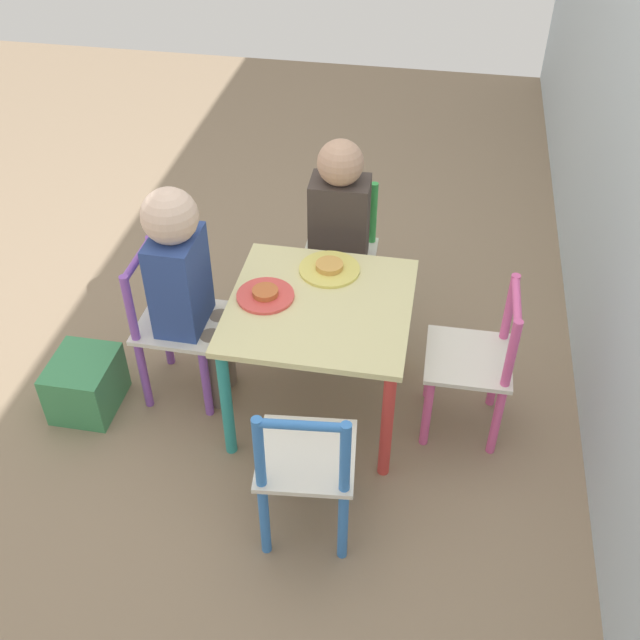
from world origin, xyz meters
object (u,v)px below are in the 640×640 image
(plate_front, at_px, (265,295))
(chair_blue, at_px, (306,467))
(chair_pink, at_px, (475,364))
(child_front, at_px, (184,278))
(kids_table, at_px, (320,321))
(chair_purple, at_px, (174,327))
(child_left, at_px, (339,225))
(chair_green, at_px, (340,258))
(plate_left, at_px, (329,268))
(storage_bin, at_px, (86,384))

(plate_front, bearing_deg, chair_blue, 24.26)
(chair_pink, height_order, child_front, child_front)
(kids_table, xyz_separation_m, chair_purple, (-0.01, -0.48, -0.11))
(child_left, bearing_deg, chair_green, 90.00)
(chair_pink, distance_m, plate_left, 0.54)
(chair_blue, relative_size, plate_left, 2.78)
(chair_purple, bearing_deg, plate_left, -70.73)
(kids_table, xyz_separation_m, child_left, (-0.42, -0.01, 0.08))
(chair_purple, height_order, plate_left, chair_purple)
(chair_blue, bearing_deg, plate_left, -91.49)
(chair_pink, bearing_deg, chair_green, -134.53)
(kids_table, xyz_separation_m, chair_green, (-0.48, -0.01, -0.11))
(chair_green, distance_m, chair_blue, 0.97)
(chair_green, height_order, chair_purple, same)
(child_front, bearing_deg, chair_purple, 90.00)
(child_front, bearing_deg, chair_blue, -135.15)
(chair_green, xyz_separation_m, chair_blue, (0.96, 0.06, 0.00))
(chair_purple, height_order, storage_bin, chair_purple)
(child_left, height_order, plate_left, child_left)
(chair_blue, distance_m, plate_front, 0.56)
(chair_green, relative_size, chair_blue, 1.00)
(chair_pink, distance_m, plate_front, 0.68)
(chair_green, bearing_deg, chair_pink, -45.47)
(plate_left, bearing_deg, chair_blue, 4.27)
(child_front, height_order, plate_left, child_front)
(kids_table, height_order, storage_bin, kids_table)
(chair_purple, relative_size, chair_blue, 1.00)
(storage_bin, bearing_deg, plate_front, 102.66)
(child_left, bearing_deg, kids_table, -90.00)
(plate_left, distance_m, storage_bin, 0.90)
(kids_table, height_order, chair_purple, chair_purple)
(child_left, height_order, plate_front, child_left)
(child_front, relative_size, plate_left, 4.03)
(plate_front, bearing_deg, child_front, -91.19)
(chair_green, xyz_separation_m, plate_left, (0.32, 0.01, 0.18))
(child_front, xyz_separation_m, plate_front, (0.01, 0.26, -0.02))
(chair_blue, xyz_separation_m, child_front, (-0.49, -0.47, 0.21))
(chair_purple, height_order, chair_pink, same)
(chair_purple, height_order, chair_blue, same)
(chair_blue, distance_m, storage_bin, 0.90)
(kids_table, relative_size, plate_left, 2.84)
(chair_purple, distance_m, plate_front, 0.36)
(plate_front, bearing_deg, kids_table, 90.00)
(kids_table, bearing_deg, chair_blue, 5.76)
(storage_bin, bearing_deg, chair_purple, 116.47)
(kids_table, distance_m, chair_purple, 0.49)
(chair_pink, relative_size, plate_left, 2.78)
(chair_green, bearing_deg, plate_front, -109.35)
(chair_green, distance_m, child_front, 0.66)
(chair_blue, distance_m, child_left, 0.92)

